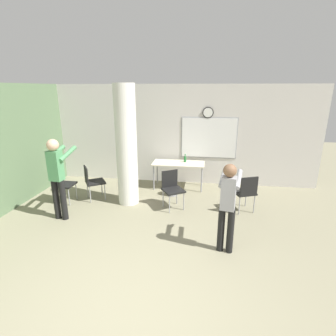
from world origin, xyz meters
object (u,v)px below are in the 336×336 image
object	(u,v)px
bottle_on_table	(185,159)
person_playing_side	(228,201)
chair_mid_room	(245,191)
chair_by_left_wall	(62,182)
chair_table_front	(172,187)
chair_near_pillar	(92,180)
folding_table	(179,165)
person_watching_back	(57,173)

from	to	relation	value
bottle_on_table	person_playing_side	bearing A→B (deg)	-72.21
chair_mid_room	chair_by_left_wall	size ratio (longest dim) A/B	1.00
chair_by_left_wall	chair_table_front	world-z (taller)	same
chair_near_pillar	chair_table_front	xyz separation A→B (m)	(2.01, -0.16, 0.00)
folding_table	chair_by_left_wall	distance (m)	3.03
folding_table	person_watching_back	distance (m)	3.16
chair_mid_room	person_watching_back	distance (m)	4.04
chair_near_pillar	person_watching_back	world-z (taller)	person_watching_back
chair_mid_room	chair_table_front	xyz separation A→B (m)	(-1.65, -0.00, 0.00)
folding_table	person_playing_side	world-z (taller)	person_playing_side
chair_mid_room	chair_near_pillar	size ratio (longest dim) A/B	1.00
person_watching_back	chair_by_left_wall	bearing A→B (deg)	117.76
bottle_on_table	chair_mid_room	size ratio (longest dim) A/B	0.25
bottle_on_table	person_watching_back	distance (m)	3.35
chair_near_pillar	chair_table_front	size ratio (longest dim) A/B	1.00
person_watching_back	chair_table_front	bearing A→B (deg)	21.07
chair_mid_room	chair_near_pillar	world-z (taller)	same
bottle_on_table	chair_by_left_wall	bearing A→B (deg)	-152.53
folding_table	person_watching_back	bearing A→B (deg)	-136.48
folding_table	chair_table_front	bearing A→B (deg)	-90.39
chair_mid_room	person_watching_back	xyz separation A→B (m)	(-3.91, -0.88, 0.51)
chair_mid_room	chair_by_left_wall	bearing A→B (deg)	-178.89
person_watching_back	chair_mid_room	bearing A→B (deg)	12.62
bottle_on_table	chair_near_pillar	xyz separation A→B (m)	(-2.19, -1.24, -0.30)
chair_by_left_wall	chair_table_front	bearing A→B (deg)	1.75
chair_table_front	person_watching_back	xyz separation A→B (m)	(-2.27, -0.87, 0.51)
chair_by_left_wall	person_watching_back	size ratio (longest dim) A/B	0.50
chair_table_front	person_watching_back	bearing A→B (deg)	-158.93
person_playing_side	bottle_on_table	bearing A→B (deg)	107.79
folding_table	person_watching_back	world-z (taller)	person_watching_back
chair_mid_room	chair_near_pillar	xyz separation A→B (m)	(-3.66, 0.16, 0.00)
chair_near_pillar	person_playing_side	distance (m)	3.61
person_watching_back	chair_near_pillar	bearing A→B (deg)	76.20
folding_table	chair_near_pillar	distance (m)	2.32
person_playing_side	chair_mid_room	bearing A→B (deg)	71.71
folding_table	bottle_on_table	bearing A→B (deg)	35.06
bottle_on_table	chair_near_pillar	distance (m)	2.54
chair_mid_room	person_watching_back	size ratio (longest dim) A/B	0.50
chair_by_left_wall	person_watching_back	bearing A→B (deg)	-62.24
person_playing_side	person_watching_back	size ratio (longest dim) A/B	0.90
folding_table	chair_near_pillar	xyz separation A→B (m)	(-2.02, -1.13, -0.16)
folding_table	person_watching_back	size ratio (longest dim) A/B	0.82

